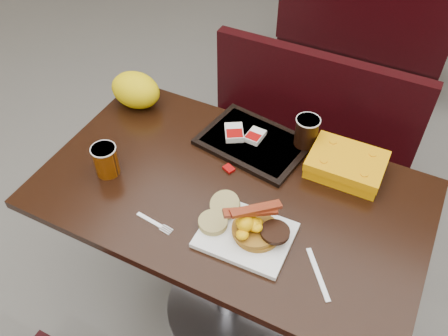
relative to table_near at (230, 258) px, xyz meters
The scene contains 21 objects.
floor 0.38m from the table_near, ahead, with size 6.00×7.00×0.01m, color slate.
table_near is the anchor object (origin of this frame).
bench_near_n 0.70m from the table_near, 90.00° to the left, with size 1.00×0.46×0.72m, color black, non-canonical shape.
bench_far_s 1.90m from the table_near, 90.00° to the left, with size 1.00×0.46×0.72m, color black, non-canonical shape.
platter 0.42m from the table_near, 50.55° to the right, with size 0.26×0.20×0.02m, color white.
pancake_stack 0.45m from the table_near, 41.11° to the right, with size 0.14×0.14×0.03m, color #955B18.
sausage_patty 0.48m from the table_near, 31.97° to the right, with size 0.08×0.08×0.01m, color black.
scrambled_eggs 0.48m from the table_near, 51.97° to the right, with size 0.09×0.08×0.05m, color #F99A04.
bacon_strips 0.50m from the table_near, 45.76° to the right, with size 0.15×0.07×0.01m, color #4A0505, non-canonical shape.
muffin_bottom 0.43m from the table_near, 84.04° to the right, with size 0.08×0.08×0.02m, color tan.
muffin_top 0.42m from the table_near, 75.63° to the right, with size 0.09×0.09×0.02m, color tan.
coffee_cup_near 0.59m from the table_near, 164.90° to the right, with size 0.07×0.07×0.11m, color #943E05.
fork 0.46m from the table_near, 127.64° to the right, with size 0.13×0.02×0.00m, color white, non-canonical shape.
knife 0.53m from the table_near, 25.78° to the right, with size 0.17×0.01×0.00m, color white.
condiment_ketchup 0.39m from the table_near, 120.89° to the left, with size 0.04×0.03×0.01m, color #8C0504.
tray 0.45m from the table_near, 96.17° to the left, with size 0.35×0.25×0.02m, color black.
hashbrown_sleeve_left 0.47m from the table_near, 113.83° to the left, with size 0.06×0.08×0.02m, color silver.
hashbrown_sleeve_right 0.47m from the table_near, 96.46° to the left, with size 0.05×0.07×0.02m, color silver.
coffee_cup_far 0.55m from the table_near, 65.28° to the left, with size 0.08×0.08×0.10m, color black.
clamshell 0.55m from the table_near, 39.44° to the left, with size 0.23×0.18×0.06m, color orange.
paper_bag 0.71m from the table_near, 155.25° to the left, with size 0.19×0.14×0.13m, color #FAE808.
Camera 1 is at (0.42, -0.89, 1.87)m, focal length 38.52 mm.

